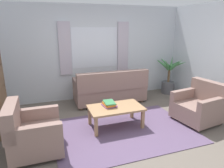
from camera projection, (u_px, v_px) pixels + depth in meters
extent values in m
plane|color=#6B6056|center=(124.00, 131.00, 4.05)|extent=(6.24, 6.24, 0.00)
cube|color=silver|center=(95.00, 53.00, 5.74)|extent=(5.32, 0.12, 2.60)
cube|color=white|center=(95.00, 48.00, 5.65)|extent=(1.30, 0.01, 1.10)
cube|color=silver|center=(65.00, 49.00, 5.36)|extent=(0.32, 0.06, 1.40)
cube|color=silver|center=(123.00, 47.00, 5.88)|extent=(0.32, 0.06, 1.40)
cube|color=#604C6B|center=(124.00, 131.00, 4.05)|extent=(2.71, 1.89, 0.01)
cube|color=gray|center=(110.00, 93.00, 5.57)|extent=(1.90, 0.80, 0.38)
cube|color=gray|center=(114.00, 81.00, 5.17)|extent=(1.90, 0.20, 0.48)
cube|color=gray|center=(138.00, 79.00, 5.76)|extent=(0.16, 0.80, 0.24)
cube|color=gray|center=(78.00, 85.00, 5.21)|extent=(0.16, 0.80, 0.24)
cylinder|color=#A87F56|center=(133.00, 94.00, 6.18)|extent=(0.06, 0.06, 0.06)
cylinder|color=#A87F56|center=(77.00, 100.00, 5.64)|extent=(0.06, 0.06, 0.06)
cylinder|color=#A87F56|center=(142.00, 100.00, 5.63)|extent=(0.06, 0.06, 0.06)
cylinder|color=#A87F56|center=(82.00, 108.00, 5.09)|extent=(0.06, 0.06, 0.06)
cube|color=gray|center=(37.00, 138.00, 3.33)|extent=(0.80, 0.84, 0.36)
cube|color=gray|center=(12.00, 119.00, 3.12)|extent=(0.18, 0.84, 0.46)
cube|color=gray|center=(35.00, 133.00, 2.93)|extent=(0.80, 0.12, 0.22)
cube|color=gray|center=(35.00, 114.00, 3.58)|extent=(0.80, 0.12, 0.22)
cylinder|color=#A87F56|center=(59.00, 158.00, 3.18)|extent=(0.05, 0.05, 0.06)
cylinder|color=#A87F56|center=(56.00, 136.00, 3.80)|extent=(0.05, 0.05, 0.06)
cylinder|color=#A87F56|center=(15.00, 166.00, 2.98)|extent=(0.05, 0.05, 0.06)
cylinder|color=#A87F56|center=(19.00, 142.00, 3.60)|extent=(0.05, 0.05, 0.06)
cube|color=gray|center=(196.00, 111.00, 4.40)|extent=(0.92, 0.95, 0.36)
cube|color=gray|center=(209.00, 91.00, 4.43)|extent=(0.31, 0.86, 0.46)
cube|color=gray|center=(185.00, 94.00, 4.62)|extent=(0.81, 0.24, 0.22)
cube|color=gray|center=(213.00, 104.00, 4.01)|extent=(0.81, 0.24, 0.22)
cylinder|color=#A87F56|center=(173.00, 117.00, 4.60)|extent=(0.05, 0.05, 0.06)
cylinder|color=#A87F56|center=(198.00, 130.00, 4.02)|extent=(0.05, 0.05, 0.06)
cylinder|color=#A87F56|center=(193.00, 112.00, 4.89)|extent=(0.05, 0.05, 0.06)
cylinder|color=#A87F56|center=(219.00, 123.00, 4.31)|extent=(0.05, 0.05, 0.06)
cube|color=#A87F56|center=(116.00, 108.00, 4.12)|extent=(1.10, 0.64, 0.04)
cube|color=#A87F56|center=(96.00, 127.00, 3.79)|extent=(0.06, 0.06, 0.40)
cube|color=#A87F56|center=(143.00, 119.00, 4.10)|extent=(0.06, 0.06, 0.40)
cube|color=#A87F56|center=(90.00, 116.00, 4.26)|extent=(0.06, 0.06, 0.40)
cube|color=#A87F56|center=(132.00, 110.00, 4.57)|extent=(0.06, 0.06, 0.40)
cube|color=#7F478C|center=(109.00, 106.00, 4.16)|extent=(0.28, 0.30, 0.02)
cube|color=orange|center=(109.00, 105.00, 4.15)|extent=(0.23, 0.30, 0.03)
cube|color=orange|center=(109.00, 103.00, 4.14)|extent=(0.24, 0.30, 0.02)
cube|color=#387F4C|center=(109.00, 102.00, 4.14)|extent=(0.23, 0.32, 0.02)
cylinder|color=#56565B|center=(168.00, 87.00, 6.32)|extent=(0.40, 0.40, 0.36)
cylinder|color=brown|center=(169.00, 76.00, 6.22)|extent=(0.07, 0.07, 0.40)
cone|color=#47894C|center=(176.00, 63.00, 6.22)|extent=(0.49, 0.17, 0.26)
cone|color=#47894C|center=(172.00, 62.00, 6.34)|extent=(0.38, 0.39, 0.44)
cone|color=#47894C|center=(164.00, 62.00, 6.36)|extent=(0.12, 0.56, 0.33)
cone|color=#47894C|center=(162.00, 63.00, 6.24)|extent=(0.31, 0.45, 0.33)
cone|color=#47894C|center=(163.00, 64.00, 6.03)|extent=(0.47, 0.11, 0.36)
cone|color=#47894C|center=(167.00, 65.00, 5.90)|extent=(0.41, 0.38, 0.42)
cone|color=#47894C|center=(176.00, 65.00, 5.86)|extent=(0.14, 0.52, 0.43)
cone|color=#47894C|center=(179.00, 64.00, 5.96)|extent=(0.31, 0.51, 0.34)
cube|color=brown|center=(1.00, 89.00, 3.89)|extent=(0.02, 0.90, 1.70)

